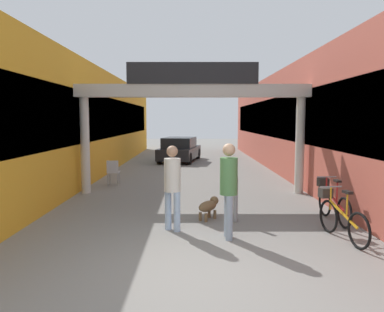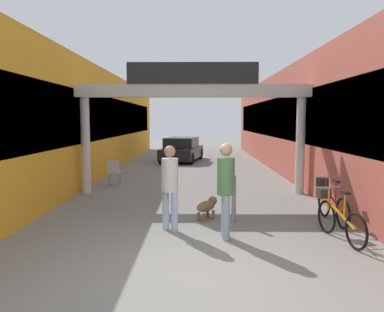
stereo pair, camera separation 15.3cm
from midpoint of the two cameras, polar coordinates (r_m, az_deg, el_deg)
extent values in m
plane|color=gray|center=(5.95, -0.70, -17.18)|extent=(80.00, 80.00, 0.00)
cube|color=gold|center=(17.28, -17.53, 4.86)|extent=(3.00, 26.00, 4.34)
cube|color=black|center=(16.89, -12.74, 5.71)|extent=(0.04, 23.40, 1.74)
cube|color=#B25142|center=(17.24, 16.97, 4.88)|extent=(3.00, 26.00, 4.34)
cube|color=black|center=(16.87, 12.16, 5.72)|extent=(0.04, 23.40, 1.74)
cylinder|color=beige|center=(12.13, -16.42, 1.53)|extent=(0.28, 0.28, 2.99)
cylinder|color=beige|center=(12.10, 15.70, 1.54)|extent=(0.28, 0.28, 2.99)
cube|color=beige|center=(11.65, -0.39, 9.91)|extent=(7.40, 0.44, 0.39)
cube|color=#232326|center=(11.50, -0.40, 12.53)|extent=(3.96, 0.10, 0.64)
cylinder|color=#A5BFE0|center=(7.93, -4.30, -8.22)|extent=(0.20, 0.20, 0.83)
cylinder|color=#A5BFE0|center=(7.78, -2.95, -8.48)|extent=(0.20, 0.20, 0.83)
cylinder|color=silver|center=(7.71, -3.67, -2.90)|extent=(0.48, 0.48, 0.68)
sphere|color=tan|center=(7.65, -3.69, 0.72)|extent=(0.33, 0.33, 0.23)
cylinder|color=#8C9EB2|center=(7.48, 4.77, -8.92)|extent=(0.14, 0.14, 0.86)
cylinder|color=#8C9EB2|center=(7.25, 4.99, -9.39)|extent=(0.14, 0.14, 0.86)
cylinder|color=#4C7F47|center=(7.21, 4.93, -3.08)|extent=(0.35, 0.35, 0.71)
sphere|color=tan|center=(7.15, 4.97, 0.96)|extent=(0.25, 0.25, 0.24)
ellipsoid|color=brown|center=(8.68, 1.81, -7.66)|extent=(0.58, 0.64, 0.24)
sphere|color=brown|center=(8.88, 2.83, -6.80)|extent=(0.29, 0.29, 0.21)
sphere|color=white|center=(8.83, 2.49, -7.52)|extent=(0.21, 0.21, 0.15)
cylinder|color=brown|center=(8.93, 2.06, -8.74)|extent=(0.10, 0.10, 0.19)
cylinder|color=brown|center=(8.84, 2.92, -8.89)|extent=(0.10, 0.10, 0.19)
cylinder|color=brown|center=(8.64, 0.67, -9.22)|extent=(0.10, 0.10, 0.19)
cylinder|color=brown|center=(8.55, 1.54, -9.38)|extent=(0.10, 0.10, 0.19)
torus|color=black|center=(8.19, 19.48, -8.64)|extent=(0.17, 0.67, 0.67)
torus|color=black|center=(7.36, 23.46, -10.40)|extent=(0.17, 0.67, 0.67)
cube|color=gold|center=(7.72, 21.41, -8.19)|extent=(0.20, 0.93, 0.34)
cylinder|color=gold|center=(7.58, 21.94, -6.77)|extent=(0.04, 0.04, 0.42)
cube|color=black|center=(7.54, 22.00, -5.13)|extent=(0.14, 0.23, 0.05)
cylinder|color=gold|center=(8.06, 19.78, -6.12)|extent=(0.04, 0.04, 0.46)
cylinder|color=gray|center=(8.02, 19.84, -4.43)|extent=(0.46, 0.11, 0.03)
cube|color=#332D28|center=(8.21, 19.10, -5.31)|extent=(0.27, 0.24, 0.20)
torus|color=black|center=(9.52, 19.06, -6.67)|extent=(0.09, 0.67, 0.67)
torus|color=black|center=(8.61, 21.65, -8.04)|extent=(0.09, 0.67, 0.67)
cube|color=red|center=(9.02, 20.33, -6.20)|extent=(0.09, 0.94, 0.34)
cylinder|color=red|center=(8.87, 20.69, -4.96)|extent=(0.03, 0.03, 0.42)
cube|color=black|center=(8.84, 20.73, -3.56)|extent=(0.11, 0.23, 0.05)
cylinder|color=red|center=(9.39, 19.28, -4.47)|extent=(0.03, 0.03, 0.46)
cylinder|color=gray|center=(9.35, 19.32, -3.03)|extent=(0.46, 0.05, 0.03)
cube|color=#332D28|center=(9.56, 18.83, -3.80)|extent=(0.25, 0.21, 0.20)
cylinder|color=gray|center=(8.50, 6.06, -6.71)|extent=(0.10, 0.10, 1.00)
sphere|color=gray|center=(8.40, 6.10, -3.17)|extent=(0.10, 0.10, 0.10)
cylinder|color=gray|center=(13.68, -12.79, -3.31)|extent=(0.03, 0.03, 0.45)
cylinder|color=gray|center=(13.62, -11.39, -3.32)|extent=(0.03, 0.03, 0.45)
cylinder|color=gray|center=(13.36, -13.09, -3.53)|extent=(0.03, 0.03, 0.45)
cylinder|color=gray|center=(13.29, -11.66, -3.55)|extent=(0.03, 0.03, 0.45)
cube|color=silver|center=(13.45, -12.25, -2.40)|extent=(0.41, 0.41, 0.04)
cube|color=silver|center=(13.25, -12.43, -1.56)|extent=(0.40, 0.05, 0.40)
cube|color=black|center=(20.84, -2.16, 0.53)|extent=(2.41, 4.24, 0.60)
cube|color=#1E2328|center=(20.65, -2.25, 2.09)|extent=(1.93, 2.44, 0.55)
cylinder|color=black|center=(22.43, -3.38, 0.42)|extent=(0.30, 0.63, 0.60)
cylinder|color=black|center=(22.13, 0.64, 0.36)|extent=(0.30, 0.63, 0.60)
cylinder|color=black|center=(19.63, -5.30, -0.32)|extent=(0.30, 0.63, 0.60)
cylinder|color=black|center=(19.28, -0.73, -0.41)|extent=(0.30, 0.63, 0.60)
camera|label=1|loc=(0.08, -90.42, -0.04)|focal=35.00mm
camera|label=2|loc=(0.08, 89.58, 0.04)|focal=35.00mm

